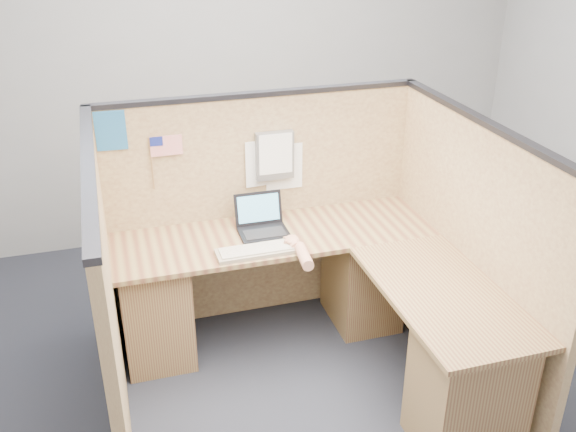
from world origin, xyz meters
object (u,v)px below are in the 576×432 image
object	(u,v)px
laptop	(261,223)
keyboard	(257,251)
l_desk	(323,310)
mouse	(292,243)

from	to	relation	value
laptop	keyboard	world-z (taller)	laptop
laptop	keyboard	size ratio (longest dim) A/B	0.63
l_desk	laptop	size ratio (longest dim) A/B	6.54
l_desk	keyboard	bearing A→B (deg)	150.99
keyboard	mouse	xyz separation A→B (m)	(0.22, 0.02, 0.01)
laptop	mouse	world-z (taller)	laptop
keyboard	mouse	bearing A→B (deg)	4.43
laptop	keyboard	distance (m)	0.29
l_desk	mouse	xyz separation A→B (m)	(-0.13, 0.21, 0.36)
laptop	mouse	xyz separation A→B (m)	(0.12, -0.25, -0.03)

